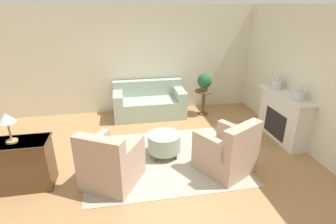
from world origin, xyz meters
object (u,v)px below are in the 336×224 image
(side_table, at_px, (204,98))
(dresser, at_px, (18,164))
(armchair_right, at_px, (228,153))
(armchair_left, at_px, (110,164))
(couch, at_px, (149,104))
(vase_mantel_far, at_px, (299,95))
(vase_mantel_near, at_px, (277,84))
(ottoman_table, at_px, (164,142))
(table_lamp, at_px, (6,120))
(potted_plant_on_side_table, at_px, (205,81))

(side_table, relative_size, dresser, 0.63)
(armchair_right, bearing_deg, armchair_left, 180.00)
(couch, bearing_deg, vase_mantel_far, -38.87)
(armchair_left, distance_m, vase_mantel_far, 3.79)
(vase_mantel_near, bearing_deg, ottoman_table, -166.32)
(couch, xyz_separation_m, armchair_left, (-0.96, -2.76, 0.04))
(side_table, xyz_separation_m, vase_mantel_near, (1.27, -1.26, 0.70))
(ottoman_table, relative_size, table_lamp, 1.35)
(potted_plant_on_side_table, bearing_deg, side_table, 0.00)
(dresser, relative_size, table_lamp, 2.22)
(armchair_right, bearing_deg, vase_mantel_far, 19.42)
(couch, xyz_separation_m, vase_mantel_far, (2.71, -2.18, 0.81))
(armchair_left, bearing_deg, potted_plant_on_side_table, 47.27)
(side_table, bearing_deg, armchair_right, -98.25)
(couch, bearing_deg, potted_plant_on_side_table, -6.58)
(couch, height_order, dresser, couch)
(side_table, height_order, vase_mantel_near, vase_mantel_near)
(armchair_left, relative_size, vase_mantel_near, 4.16)
(couch, distance_m, side_table, 1.46)
(table_lamp, bearing_deg, vase_mantel_near, 12.77)
(ottoman_table, height_order, vase_mantel_far, vase_mantel_far)
(couch, height_order, ottoman_table, couch)
(vase_mantel_far, height_order, potted_plant_on_side_table, vase_mantel_far)
(side_table, relative_size, vase_mantel_near, 2.43)
(side_table, xyz_separation_m, vase_mantel_far, (1.27, -2.02, 0.70))
(table_lamp, bearing_deg, dresser, -90.00)
(couch, distance_m, ottoman_table, 2.07)
(armchair_right, height_order, vase_mantel_near, vase_mantel_near)
(couch, bearing_deg, dresser, -132.92)
(dresser, bearing_deg, ottoman_table, 11.76)
(side_table, height_order, vase_mantel_far, vase_mantel_far)
(side_table, xyz_separation_m, potted_plant_on_side_table, (0.00, 0.00, 0.47))
(armchair_right, xyz_separation_m, ottoman_table, (-1.02, 0.69, -0.07))
(armchair_left, distance_m, armchair_right, 2.02)
(ottoman_table, bearing_deg, potted_plant_on_side_table, 53.82)
(vase_mantel_near, bearing_deg, potted_plant_on_side_table, 135.19)
(armchair_left, distance_m, side_table, 3.53)
(vase_mantel_near, xyz_separation_m, vase_mantel_far, (0.00, -0.76, -0.01))
(armchair_left, relative_size, vase_mantel_far, 4.42)
(armchair_right, bearing_deg, potted_plant_on_side_table, 81.75)
(armchair_right, bearing_deg, couch, 111.10)
(armchair_right, xyz_separation_m, side_table, (0.38, 2.60, 0.07))
(armchair_left, relative_size, dresser, 1.08)
(armchair_right, xyz_separation_m, vase_mantel_far, (1.64, 0.58, 0.77))
(vase_mantel_far, relative_size, table_lamp, 0.54)
(couch, distance_m, armchair_left, 2.92)
(ottoman_table, relative_size, side_table, 0.96)
(armchair_left, xyz_separation_m, vase_mantel_near, (3.66, 1.34, 0.78))
(vase_mantel_near, relative_size, table_lamp, 0.58)
(armchair_right, height_order, dresser, armchair_right)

